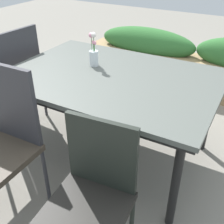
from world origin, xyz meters
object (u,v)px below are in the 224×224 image
dining_table (112,82)px  chair_end_left (13,72)px  planter_box (195,65)px  flower_vase (94,53)px  chair_near_right (92,192)px

dining_table → chair_end_left: 1.09m
chair_end_left → planter_box: chair_end_left is taller
chair_end_left → flower_vase: 0.92m
chair_near_right → chair_end_left: (-1.44, 0.85, 0.06)m
chair_near_right → flower_vase: (-0.58, 0.94, 0.36)m
dining_table → flower_vase: bearing=156.9°
flower_vase → planter_box: bearing=70.1°
chair_near_right → planter_box: chair_near_right is taller
chair_near_right → chair_end_left: 1.67m
chair_end_left → flower_vase: size_ratio=3.56×
chair_near_right → chair_end_left: bearing=-35.5°
chair_end_left → flower_vase: (0.86, 0.10, 0.30)m
dining_table → flower_vase: (-0.22, 0.09, 0.16)m
flower_vase → planter_box: (0.52, 1.43, -0.51)m
dining_table → flower_vase: flower_vase is taller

